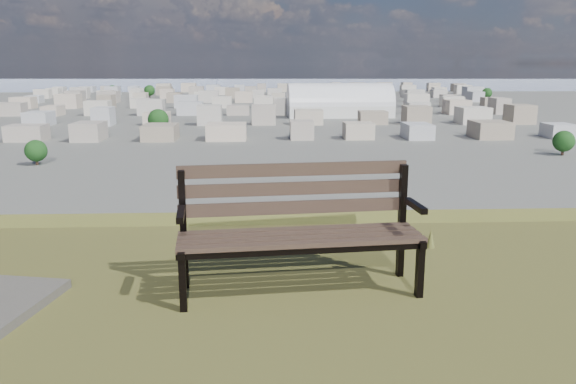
{
  "coord_description": "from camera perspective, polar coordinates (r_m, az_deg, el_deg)",
  "views": [
    {
      "loc": [
        0.88,
        -1.62,
        26.64
      ],
      "look_at": [
        1.14,
        4.22,
        25.3
      ],
      "focal_mm": 35.0,
      "sensor_mm": 36.0,
      "label": 1
    }
  ],
  "objects": [
    {
      "name": "far_hills",
      "position": [
        1405.91,
        -5.19,
        12.81
      ],
      "size": [
        2050.0,
        340.0,
        60.0
      ],
      "color": "#8A90AB",
      "rests_on": "ground"
    },
    {
      "name": "city_trees",
      "position": [
        322.52,
        -7.48,
        8.92
      ],
      "size": [
        406.52,
        387.2,
        9.98
      ],
      "color": "#35241A",
      "rests_on": "ground"
    },
    {
      "name": "arena",
      "position": [
        292.26,
        5.23,
        8.66
      ],
      "size": [
        53.77,
        24.37,
        22.36
      ],
      "rotation": [
        0.0,
        0.0,
        0.04
      ],
      "color": "silver",
      "rests_on": "ground"
    },
    {
      "name": "park_bench",
      "position": [
        4.11,
        1.04,
        -2.99
      ],
      "size": [
        1.79,
        0.73,
        0.91
      ],
      "rotation": [
        0.0,
        0.0,
        0.1
      ],
      "color": "#423226",
      "rests_on": "hilltop_mesa"
    },
    {
      "name": "city_blocks",
      "position": [
        396.74,
        -2.71,
        9.55
      ],
      "size": [
        395.0,
        361.0,
        7.0
      ],
      "color": "beige",
      "rests_on": "ground"
    },
    {
      "name": "bay_water",
      "position": [
        902.02,
        -2.65,
        11.2
      ],
      "size": [
        2400.0,
        700.0,
        0.12
      ],
      "primitive_type": "cube",
      "color": "gray",
      "rests_on": "ground"
    }
  ]
}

